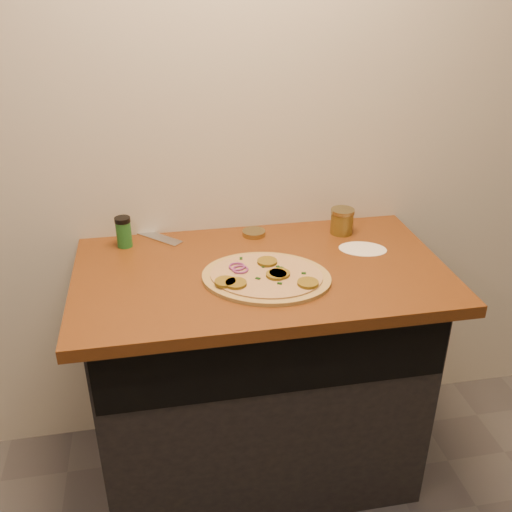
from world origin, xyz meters
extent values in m
cube|color=beige|center=(0.00, 1.75, 1.35)|extent=(4.00, 0.02, 2.70)
cube|color=black|center=(0.00, 1.45, 0.43)|extent=(1.10, 0.60, 0.86)
cube|color=brown|center=(0.00, 1.42, 0.88)|extent=(1.20, 0.70, 0.04)
cylinder|color=tan|center=(0.00, 1.34, 0.91)|extent=(0.51, 0.51, 0.01)
cylinder|color=beige|center=(0.00, 1.34, 0.92)|extent=(0.44, 0.44, 0.01)
cylinder|color=olive|center=(0.03, 1.32, 0.92)|extent=(0.06, 0.06, 0.01)
cylinder|color=olive|center=(0.11, 1.26, 0.92)|extent=(0.06, 0.06, 0.01)
cylinder|color=olive|center=(-0.13, 1.31, 0.92)|extent=(0.06, 0.06, 0.01)
cylinder|color=olive|center=(0.04, 1.33, 0.92)|extent=(0.06, 0.06, 0.01)
cylinder|color=olive|center=(-0.10, 1.29, 0.92)|extent=(0.06, 0.06, 0.01)
cylinder|color=olive|center=(0.02, 1.42, 0.92)|extent=(0.06, 0.06, 0.01)
torus|color=#7B2E73|center=(-0.07, 1.38, 0.92)|extent=(0.05, 0.05, 0.01)
torus|color=#7B2E73|center=(-0.08, 1.40, 0.92)|extent=(0.05, 0.05, 0.01)
cube|color=black|center=(0.05, 1.38, 0.92)|extent=(0.01, 0.02, 0.00)
cube|color=black|center=(0.03, 1.28, 0.92)|extent=(0.02, 0.01, 0.00)
cube|color=black|center=(-0.03, 1.32, 0.92)|extent=(0.02, 0.02, 0.00)
cube|color=black|center=(0.00, 1.39, 0.92)|extent=(0.01, 0.02, 0.00)
cube|color=black|center=(0.06, 1.37, 0.92)|extent=(0.02, 0.02, 0.00)
cube|color=black|center=(-0.06, 1.46, 0.92)|extent=(0.01, 0.02, 0.00)
cube|color=black|center=(0.12, 1.32, 0.92)|extent=(0.02, 0.01, 0.00)
cube|color=black|center=(0.00, 1.41, 0.92)|extent=(0.01, 0.02, 0.00)
cube|color=black|center=(0.06, 1.36, 0.92)|extent=(0.02, 0.02, 0.00)
cube|color=#B7BAC1|center=(-0.33, 1.72, 0.90)|extent=(0.20, 0.20, 0.01)
cube|color=black|center=(-0.45, 1.84, 0.91)|extent=(0.11, 0.11, 0.02)
cylinder|color=#958A56|center=(0.02, 1.67, 0.91)|extent=(0.10, 0.10, 0.02)
cylinder|color=maroon|center=(0.34, 1.63, 0.94)|extent=(0.08, 0.08, 0.08)
cylinder|color=#958A56|center=(0.34, 1.63, 0.99)|extent=(0.09, 0.09, 0.01)
cylinder|color=#1E6026|center=(-0.44, 1.66, 0.95)|extent=(0.05, 0.05, 0.09)
cylinder|color=black|center=(-0.44, 1.66, 1.00)|extent=(0.05, 0.05, 0.02)
cylinder|color=silver|center=(0.37, 1.49, 0.90)|extent=(0.21, 0.21, 0.00)
camera|label=1|loc=(-0.31, -0.18, 1.78)|focal=40.00mm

